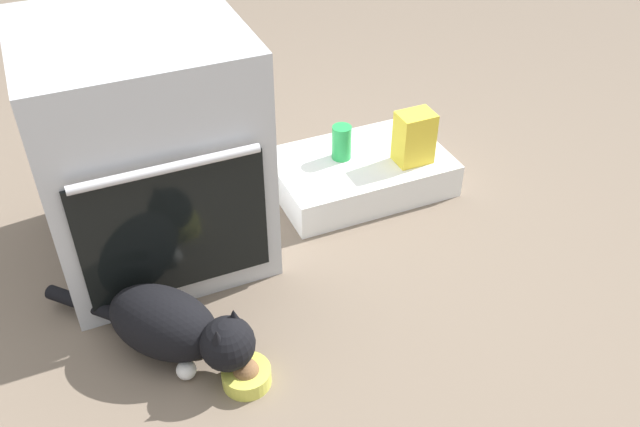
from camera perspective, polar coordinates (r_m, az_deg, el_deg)
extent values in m
plane|color=#6B5B4C|center=(1.92, -10.24, -9.37)|extent=(8.00, 8.00, 0.00)
cube|color=#B7BABF|center=(2.02, -14.53, 5.50)|extent=(0.59, 0.59, 0.71)
cube|color=black|center=(1.82, -12.15, -1.45)|extent=(0.50, 0.01, 0.39)
cylinder|color=silver|center=(1.67, -12.86, 3.67)|extent=(0.47, 0.02, 0.02)
cube|color=white|center=(2.37, 3.37, 3.45)|extent=(0.59, 0.38, 0.12)
cylinder|color=#D1D14C|center=(1.76, -6.17, -13.37)|extent=(0.12, 0.12, 0.05)
sphere|color=brown|center=(1.75, -6.20, -13.04)|extent=(0.07, 0.07, 0.07)
ellipsoid|color=black|center=(1.80, -13.00, -8.89)|extent=(0.34, 0.36, 0.18)
sphere|color=black|center=(1.71, -7.74, -10.75)|extent=(0.14, 0.14, 0.14)
cone|color=black|center=(1.69, -7.21, -8.73)|extent=(0.05, 0.05, 0.06)
cone|color=black|center=(1.65, -8.59, -10.43)|extent=(0.05, 0.05, 0.06)
cylinder|color=black|center=(1.98, -18.96, -7.21)|extent=(0.21, 0.23, 0.06)
sphere|color=silver|center=(1.85, -9.35, -10.60)|extent=(0.05, 0.05, 0.05)
sphere|color=silver|center=(1.80, -11.14, -12.73)|extent=(0.05, 0.05, 0.05)
cylinder|color=green|center=(2.30, 1.82, 5.97)|extent=(0.07, 0.07, 0.12)
cube|color=yellow|center=(2.29, 7.90, 6.32)|extent=(0.12, 0.09, 0.18)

